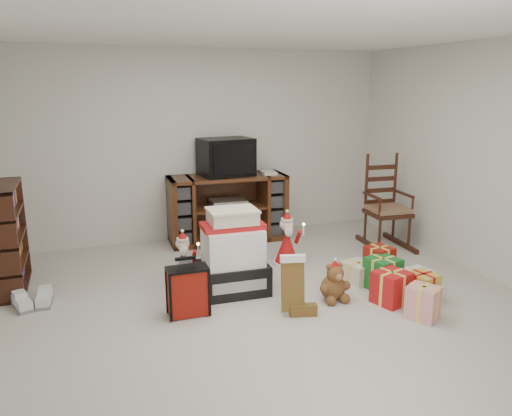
{
  "coord_description": "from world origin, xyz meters",
  "views": [
    {
      "loc": [
        -1.58,
        -3.98,
        2.03
      ],
      "look_at": [
        0.06,
        0.6,
        0.83
      ],
      "focal_mm": 35.0,
      "sensor_mm": 36.0,
      "label": 1
    }
  ],
  "objects_px": {
    "rocking_chair": "(385,214)",
    "red_suitcase": "(188,291)",
    "santa_figurine": "(287,244)",
    "crt_television": "(226,157)",
    "bookshelf": "(7,240)",
    "mrs_claus_figurine": "(184,263)",
    "gift_cluster": "(397,280)",
    "tv_stand": "(228,208)",
    "gift_pile": "(233,257)",
    "teddy_bear": "(334,284)",
    "sneaker_pair": "(33,301)"
  },
  "relations": [
    {
      "from": "santa_figurine",
      "to": "mrs_claus_figurine",
      "type": "xyz_separation_m",
      "value": [
        -1.24,
        -0.15,
        -0.03
      ]
    },
    {
      "from": "teddy_bear",
      "to": "santa_figurine",
      "type": "xyz_separation_m",
      "value": [
        -0.04,
        1.05,
        0.08
      ]
    },
    {
      "from": "bookshelf",
      "to": "rocking_chair",
      "type": "height_order",
      "value": "rocking_chair"
    },
    {
      "from": "sneaker_pair",
      "to": "bookshelf",
      "type": "bearing_deg",
      "value": 103.04
    },
    {
      "from": "rocking_chair",
      "to": "sneaker_pair",
      "type": "xyz_separation_m",
      "value": [
        -4.17,
        -0.48,
        -0.37
      ]
    },
    {
      "from": "teddy_bear",
      "to": "bookshelf",
      "type": "bearing_deg",
      "value": 155.17
    },
    {
      "from": "rocking_chair",
      "to": "teddy_bear",
      "type": "distance_m",
      "value": 1.95
    },
    {
      "from": "teddy_bear",
      "to": "sneaker_pair",
      "type": "bearing_deg",
      "value": 163.33
    },
    {
      "from": "teddy_bear",
      "to": "mrs_claus_figurine",
      "type": "xyz_separation_m",
      "value": [
        -1.28,
        0.9,
        0.06
      ]
    },
    {
      "from": "rocking_chair",
      "to": "red_suitcase",
      "type": "distance_m",
      "value": 3.06
    },
    {
      "from": "santa_figurine",
      "to": "crt_television",
      "type": "height_order",
      "value": "crt_television"
    },
    {
      "from": "red_suitcase",
      "to": "crt_television",
      "type": "bearing_deg",
      "value": 65.28
    },
    {
      "from": "rocking_chair",
      "to": "teddy_bear",
      "type": "bearing_deg",
      "value": -133.57
    },
    {
      "from": "gift_pile",
      "to": "santa_figurine",
      "type": "distance_m",
      "value": 0.98
    },
    {
      "from": "rocking_chair",
      "to": "santa_figurine",
      "type": "height_order",
      "value": "rocking_chair"
    },
    {
      "from": "gift_pile",
      "to": "teddy_bear",
      "type": "distance_m",
      "value": 1.02
    },
    {
      "from": "crt_television",
      "to": "red_suitcase",
      "type": "bearing_deg",
      "value": -123.12
    },
    {
      "from": "teddy_bear",
      "to": "crt_television",
      "type": "height_order",
      "value": "crt_television"
    },
    {
      "from": "mrs_claus_figurine",
      "to": "rocking_chair",
      "type": "bearing_deg",
      "value": 8.47
    },
    {
      "from": "sneaker_pair",
      "to": "crt_television",
      "type": "distance_m",
      "value": 2.91
    },
    {
      "from": "tv_stand",
      "to": "teddy_bear",
      "type": "bearing_deg",
      "value": -77.43
    },
    {
      "from": "teddy_bear",
      "to": "sneaker_pair",
      "type": "distance_m",
      "value": 2.85
    },
    {
      "from": "mrs_claus_figurine",
      "to": "crt_television",
      "type": "distance_m",
      "value": 1.81
    },
    {
      "from": "mrs_claus_figurine",
      "to": "gift_cluster",
      "type": "relative_size",
      "value": 0.48
    },
    {
      "from": "tv_stand",
      "to": "rocking_chair",
      "type": "distance_m",
      "value": 2.05
    },
    {
      "from": "rocking_chair",
      "to": "gift_pile",
      "type": "xyz_separation_m",
      "value": [
        -2.29,
        -0.79,
        -0.05
      ]
    },
    {
      "from": "rocking_chair",
      "to": "red_suitcase",
      "type": "xyz_separation_m",
      "value": [
        -2.83,
        -1.15,
        -0.19
      ]
    },
    {
      "from": "mrs_claus_figurine",
      "to": "crt_television",
      "type": "height_order",
      "value": "crt_television"
    },
    {
      "from": "bookshelf",
      "to": "teddy_bear",
      "type": "xyz_separation_m",
      "value": [
        2.96,
        -1.37,
        -0.36
      ]
    },
    {
      "from": "teddy_bear",
      "to": "crt_television",
      "type": "relative_size",
      "value": 0.51
    },
    {
      "from": "bookshelf",
      "to": "gift_cluster",
      "type": "bearing_deg",
      "value": -21.49
    },
    {
      "from": "teddy_bear",
      "to": "mrs_claus_figurine",
      "type": "bearing_deg",
      "value": 144.89
    },
    {
      "from": "mrs_claus_figurine",
      "to": "gift_cluster",
      "type": "distance_m",
      "value": 2.18
    },
    {
      "from": "bookshelf",
      "to": "rocking_chair",
      "type": "relative_size",
      "value": 0.88
    },
    {
      "from": "gift_cluster",
      "to": "crt_television",
      "type": "xyz_separation_m",
      "value": [
        -1.09,
        2.27,
        0.98
      ]
    },
    {
      "from": "sneaker_pair",
      "to": "crt_television",
      "type": "xyz_separation_m",
      "value": [
        2.32,
        1.39,
        1.07
      ]
    },
    {
      "from": "santa_figurine",
      "to": "crt_television",
      "type": "xyz_separation_m",
      "value": [
        -0.37,
        1.16,
        0.87
      ]
    },
    {
      "from": "gift_pile",
      "to": "sneaker_pair",
      "type": "xyz_separation_m",
      "value": [
        -1.88,
        0.31,
        -0.32
      ]
    },
    {
      "from": "rocking_chair",
      "to": "crt_television",
      "type": "xyz_separation_m",
      "value": [
        -1.85,
        0.91,
        0.7
      ]
    },
    {
      "from": "gift_pile",
      "to": "crt_television",
      "type": "bearing_deg",
      "value": 77.34
    },
    {
      "from": "bookshelf",
      "to": "gift_pile",
      "type": "relative_size",
      "value": 1.28
    },
    {
      "from": "bookshelf",
      "to": "rocking_chair",
      "type": "bearing_deg",
      "value": -0.89
    },
    {
      "from": "tv_stand",
      "to": "bookshelf",
      "type": "xyz_separation_m",
      "value": [
        -2.55,
        -0.82,
        0.08
      ]
    },
    {
      "from": "tv_stand",
      "to": "sneaker_pair",
      "type": "xyz_separation_m",
      "value": [
        -2.32,
        -1.38,
        -0.39
      ]
    },
    {
      "from": "mrs_claus_figurine",
      "to": "crt_television",
      "type": "relative_size",
      "value": 0.8
    },
    {
      "from": "bookshelf",
      "to": "rocking_chair",
      "type": "distance_m",
      "value": 4.4
    },
    {
      "from": "tv_stand",
      "to": "crt_television",
      "type": "distance_m",
      "value": 0.68
    },
    {
      "from": "tv_stand",
      "to": "crt_television",
      "type": "relative_size",
      "value": 2.17
    },
    {
      "from": "tv_stand",
      "to": "teddy_bear",
      "type": "height_order",
      "value": "tv_stand"
    },
    {
      "from": "gift_pile",
      "to": "teddy_bear",
      "type": "bearing_deg",
      "value": -29.01
    }
  ]
}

